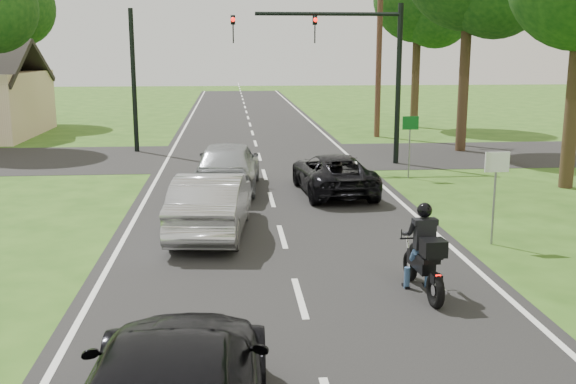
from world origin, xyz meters
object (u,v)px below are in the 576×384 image
object	(u,v)px
dark_suv	(333,173)
traffic_signal	(350,55)
silver_sedan	(212,204)
silver_suv	(228,165)
motorcycle_rider	(424,259)
sign_green	(410,132)
utility_pole_far	(379,33)
sign_white	(496,175)

from	to	relation	value
dark_suv	traffic_signal	xyz separation A→B (m)	(1.40, 5.24, 3.52)
silver_sedan	silver_suv	bearing A→B (deg)	-88.41
silver_sedan	silver_suv	distance (m)	5.08
motorcycle_rider	sign_green	distance (m)	11.33
dark_suv	traffic_signal	world-z (taller)	traffic_signal
dark_suv	silver_suv	xyz separation A→B (m)	(-3.21, 0.72, 0.18)
silver_sedan	traffic_signal	bearing A→B (deg)	-111.57
traffic_signal	utility_pole_far	world-z (taller)	utility_pole_far
traffic_signal	sign_white	size ratio (longest dim) A/B	3.00
motorcycle_rider	dark_suv	bearing A→B (deg)	88.69
sign_white	traffic_signal	bearing A→B (deg)	97.05
silver_suv	sign_white	bearing A→B (deg)	137.36
silver_sedan	utility_pole_far	bearing A→B (deg)	-108.13
motorcycle_rider	sign_white	xyz separation A→B (m)	(2.46, 2.97, 0.93)
dark_suv	sign_white	size ratio (longest dim) A/B	2.06
dark_suv	sign_white	world-z (taller)	sign_white
motorcycle_rider	silver_sedan	size ratio (longest dim) A/B	0.44
dark_suv	sign_green	bearing A→B (deg)	-147.02
dark_suv	sign_white	bearing A→B (deg)	111.64
dark_suv	utility_pole_far	xyz separation A→B (m)	(4.26, 13.24, 4.46)
traffic_signal	sign_green	world-z (taller)	traffic_signal
utility_pole_far	sign_white	distance (m)	19.39
dark_suv	traffic_signal	distance (m)	6.46
traffic_signal	utility_pole_far	xyz separation A→B (m)	(2.86, 8.00, 0.95)
traffic_signal	sign_white	xyz separation A→B (m)	(1.36, -11.02, -2.54)
traffic_signal	sign_green	xyz separation A→B (m)	(1.56, -3.02, -2.54)
silver_sedan	utility_pole_far	world-z (taller)	utility_pole_far
motorcycle_rider	traffic_signal	world-z (taller)	traffic_signal
silver_sedan	sign_white	world-z (taller)	sign_white
sign_white	dark_suv	bearing A→B (deg)	115.52
motorcycle_rider	sign_green	xyz separation A→B (m)	(2.66, 10.97, 0.93)
motorcycle_rider	silver_sedan	bearing A→B (deg)	128.20
traffic_signal	utility_pole_far	distance (m)	8.55
utility_pole_far	sign_green	world-z (taller)	utility_pole_far
sign_green	traffic_signal	bearing A→B (deg)	117.38
dark_suv	utility_pole_far	bearing A→B (deg)	-111.71
silver_suv	traffic_signal	size ratio (longest dim) A/B	0.73
silver_sedan	silver_suv	world-z (taller)	silver_suv
dark_suv	silver_sedan	distance (m)	5.64
utility_pole_far	sign_green	distance (m)	11.63
motorcycle_rider	silver_suv	world-z (taller)	motorcycle_rider
silver_suv	sign_green	world-z (taller)	sign_green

